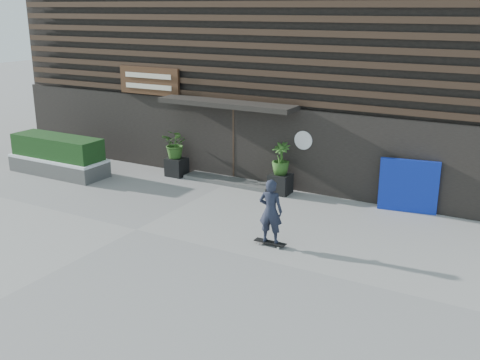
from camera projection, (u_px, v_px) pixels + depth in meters
The scene contains 12 objects.
ground at pixel (136, 230), 14.23m from camera, with size 80.00×80.00×0.00m, color #989590.
entrance_step at pixel (229, 181), 18.04m from camera, with size 3.00×0.80×0.12m, color #4A4A48.
planter_pot_left at pixel (177, 167), 18.70m from camera, with size 0.60×0.60×0.60m, color black.
bamboo_left at pixel (176, 144), 18.47m from camera, with size 0.86×0.75×0.96m, color #2D591E.
planter_pot_right at pixel (280, 184), 16.90m from camera, with size 0.60×0.60×0.60m, color black.
bamboo_right at pixel (281, 159), 16.67m from camera, with size 0.54×0.54×0.96m, color #2D591E.
raised_bed at pixel (59, 166), 18.93m from camera, with size 3.50×1.20×0.50m, color #494947.
snow_layer at pixel (58, 158), 18.85m from camera, with size 3.50×1.20×0.08m, color white.
hedge at pixel (57, 147), 18.73m from camera, with size 3.30×1.00×0.70m, color #143613.
blue_tarp at pixel (409, 186), 15.28m from camera, with size 1.56×0.12×1.46m, color #0C209E.
building at pixel (301, 45), 21.33m from camera, with size 18.00×11.00×8.00m.
skateboarder at pixel (271, 211), 13.04m from camera, with size 0.78×0.45×1.63m.
Camera 1 is at (8.81, -10.22, 5.39)m, focal length 42.30 mm.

